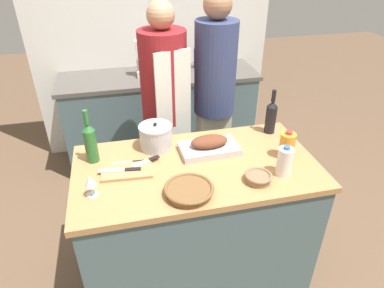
{
  "coord_description": "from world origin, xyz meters",
  "views": [
    {
      "loc": [
        -0.41,
        -1.66,
        2.13
      ],
      "look_at": [
        0.0,
        0.12,
        1.0
      ],
      "focal_mm": 32.0,
      "sensor_mm": 36.0,
      "label": 1
    }
  ],
  "objects_px": {
    "mixing_bowl": "(258,177)",
    "person_cook_guest": "(214,95)",
    "stock_pot": "(156,137)",
    "wine_glass_left": "(90,182)",
    "wicker_basket": "(189,190)",
    "wine_bottle_dark": "(90,142)",
    "knife_chef": "(121,170)",
    "knife_paring": "(147,161)",
    "condiment_bottle_short": "(184,59)",
    "milk_jug": "(285,162)",
    "roasting_pan": "(209,146)",
    "condiment_bottle_extra": "(197,58)",
    "wine_bottle_green": "(271,116)",
    "juice_jug": "(287,145)",
    "cutting_board": "(127,171)",
    "knife_bread": "(130,163)",
    "stand_mixer": "(145,61)",
    "person_cook_aproned": "(165,104)",
    "condiment_bottle_tall": "(208,62)"
  },
  "relations": [
    {
      "from": "stock_pot",
      "to": "knife_bread",
      "type": "distance_m",
      "value": 0.25
    },
    {
      "from": "roasting_pan",
      "to": "condiment_bottle_extra",
      "type": "height_order",
      "value": "condiment_bottle_extra"
    },
    {
      "from": "person_cook_aproned",
      "to": "roasting_pan",
      "type": "bearing_deg",
      "value": -90.89
    },
    {
      "from": "wine_bottle_green",
      "to": "juice_jug",
      "type": "bearing_deg",
      "value": -95.65
    },
    {
      "from": "wine_bottle_dark",
      "to": "cutting_board",
      "type": "bearing_deg",
      "value": -42.21
    },
    {
      "from": "stock_pot",
      "to": "mixing_bowl",
      "type": "xyz_separation_m",
      "value": [
        0.51,
        -0.49,
        -0.05
      ]
    },
    {
      "from": "stock_pot",
      "to": "knife_chef",
      "type": "bearing_deg",
      "value": -135.62
    },
    {
      "from": "wicker_basket",
      "to": "mixing_bowl",
      "type": "xyz_separation_m",
      "value": [
        0.41,
        0.02,
        -0.0
      ]
    },
    {
      "from": "wine_bottle_green",
      "to": "roasting_pan",
      "type": "bearing_deg",
      "value": -162.53
    },
    {
      "from": "condiment_bottle_tall",
      "to": "condiment_bottle_short",
      "type": "bearing_deg",
      "value": 147.69
    },
    {
      "from": "knife_chef",
      "to": "milk_jug",
      "type": "bearing_deg",
      "value": -13.73
    },
    {
      "from": "cutting_board",
      "to": "wine_glass_left",
      "type": "height_order",
      "value": "wine_glass_left"
    },
    {
      "from": "person_cook_guest",
      "to": "condiment_bottle_short",
      "type": "bearing_deg",
      "value": 94.45
    },
    {
      "from": "cutting_board",
      "to": "wine_glass_left",
      "type": "relative_size",
      "value": 2.35
    },
    {
      "from": "wine_bottle_dark",
      "to": "stand_mixer",
      "type": "bearing_deg",
      "value": 70.38
    },
    {
      "from": "knife_bread",
      "to": "knife_paring",
      "type": "bearing_deg",
      "value": -16.36
    },
    {
      "from": "mixing_bowl",
      "to": "person_cook_guest",
      "type": "height_order",
      "value": "person_cook_guest"
    },
    {
      "from": "milk_jug",
      "to": "condiment_bottle_short",
      "type": "bearing_deg",
      "value": 96.01
    },
    {
      "from": "mixing_bowl",
      "to": "milk_jug",
      "type": "height_order",
      "value": "milk_jug"
    },
    {
      "from": "milk_jug",
      "to": "knife_chef",
      "type": "distance_m",
      "value": 0.95
    },
    {
      "from": "wine_bottle_dark",
      "to": "knife_chef",
      "type": "bearing_deg",
      "value": -46.43
    },
    {
      "from": "wicker_basket",
      "to": "knife_paring",
      "type": "height_order",
      "value": "wicker_basket"
    },
    {
      "from": "knife_bread",
      "to": "wine_glass_left",
      "type": "bearing_deg",
      "value": -129.98
    },
    {
      "from": "condiment_bottle_tall",
      "to": "condiment_bottle_short",
      "type": "xyz_separation_m",
      "value": [
        -0.22,
        0.14,
        0.01
      ]
    },
    {
      "from": "wicker_basket",
      "to": "wine_bottle_dark",
      "type": "height_order",
      "value": "wine_bottle_dark"
    },
    {
      "from": "person_cook_guest",
      "to": "wine_glass_left",
      "type": "bearing_deg",
      "value": -135.47
    },
    {
      "from": "cutting_board",
      "to": "condiment_bottle_tall",
      "type": "distance_m",
      "value": 1.78
    },
    {
      "from": "stand_mixer",
      "to": "person_cook_guest",
      "type": "relative_size",
      "value": 0.19
    },
    {
      "from": "knife_chef",
      "to": "person_cook_aproned",
      "type": "relative_size",
      "value": 0.14
    },
    {
      "from": "knife_paring",
      "to": "stand_mixer",
      "type": "relative_size",
      "value": 0.52
    },
    {
      "from": "milk_jug",
      "to": "stand_mixer",
      "type": "xyz_separation_m",
      "value": [
        -0.6,
        1.77,
        0.07
      ]
    },
    {
      "from": "wine_glass_left",
      "to": "mixing_bowl",
      "type": "bearing_deg",
      "value": -5.42
    },
    {
      "from": "wicker_basket",
      "to": "person_cook_aproned",
      "type": "xyz_separation_m",
      "value": [
        0.04,
        1.08,
        0.02
      ]
    },
    {
      "from": "mixing_bowl",
      "to": "wine_bottle_dark",
      "type": "xyz_separation_m",
      "value": [
        -0.92,
        0.43,
        0.11
      ]
    },
    {
      "from": "condiment_bottle_tall",
      "to": "wine_bottle_green",
      "type": "bearing_deg",
      "value": -85.06
    },
    {
      "from": "stock_pot",
      "to": "condiment_bottle_extra",
      "type": "relative_size",
      "value": 1.0
    },
    {
      "from": "knife_chef",
      "to": "person_cook_guest",
      "type": "distance_m",
      "value": 1.11
    },
    {
      "from": "wicker_basket",
      "to": "mixing_bowl",
      "type": "distance_m",
      "value": 0.41
    },
    {
      "from": "stock_pot",
      "to": "knife_paring",
      "type": "relative_size",
      "value": 1.2
    },
    {
      "from": "stock_pot",
      "to": "wine_glass_left",
      "type": "height_order",
      "value": "stock_pot"
    },
    {
      "from": "cutting_board",
      "to": "stock_pot",
      "type": "xyz_separation_m",
      "value": [
        0.21,
        0.24,
        0.07
      ]
    },
    {
      "from": "knife_bread",
      "to": "condiment_bottle_extra",
      "type": "relative_size",
      "value": 0.91
    },
    {
      "from": "condiment_bottle_short",
      "to": "wine_bottle_dark",
      "type": "bearing_deg",
      "value": -120.84
    },
    {
      "from": "milk_jug",
      "to": "knife_chef",
      "type": "height_order",
      "value": "milk_jug"
    },
    {
      "from": "milk_jug",
      "to": "person_cook_guest",
      "type": "xyz_separation_m",
      "value": [
        -0.13,
        1.0,
        0.0
      ]
    },
    {
      "from": "juice_jug",
      "to": "condiment_bottle_extra",
      "type": "relative_size",
      "value": 0.85
    },
    {
      "from": "wine_bottle_dark",
      "to": "person_cook_guest",
      "type": "xyz_separation_m",
      "value": [
        0.96,
        0.61,
        -0.05
      ]
    },
    {
      "from": "wine_bottle_green",
      "to": "knife_paring",
      "type": "relative_size",
      "value": 1.77
    },
    {
      "from": "mixing_bowl",
      "to": "juice_jug",
      "type": "height_order",
      "value": "juice_jug"
    },
    {
      "from": "knife_paring",
      "to": "condiment_bottle_short",
      "type": "bearing_deg",
      "value": 70.44
    }
  ]
}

